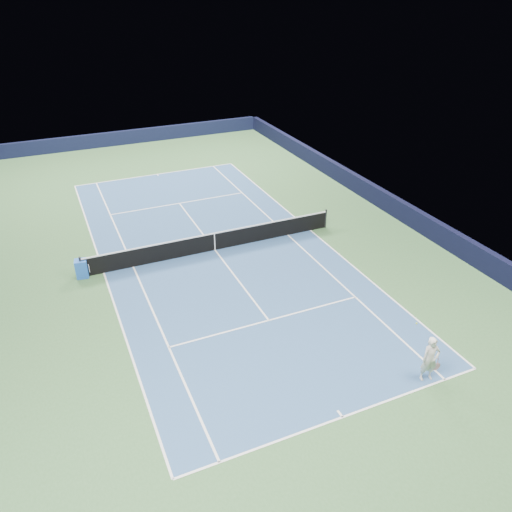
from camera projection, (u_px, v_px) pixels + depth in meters
name	position (u px, v px, depth m)	size (l,w,h in m)	color
ground	(215.00, 250.00, 25.11)	(40.00, 40.00, 0.00)	#355D33
wall_far	(133.00, 137.00, 40.61)	(22.00, 0.35, 1.10)	black
wall_right	(392.00, 205.00, 28.63)	(0.35, 40.00, 1.10)	black
court_surface	(215.00, 250.00, 25.11)	(10.97, 23.77, 0.01)	#2D4F7E
baseline_far	(157.00, 174.00, 34.56)	(10.97, 0.08, 0.00)	white
baseline_near	(343.00, 417.00, 15.65)	(10.97, 0.08, 0.00)	white
sideline_doubles_right	(310.00, 230.00, 27.03)	(0.08, 23.77, 0.00)	white
sideline_doubles_left	(104.00, 273.00, 23.18)	(0.08, 23.77, 0.00)	white
sideline_singles_right	(288.00, 235.00, 26.55)	(0.08, 23.77, 0.00)	white
sideline_singles_left	(133.00, 267.00, 23.66)	(0.08, 23.77, 0.00)	white
service_line_far	(179.00, 203.00, 30.20)	(8.23, 0.08, 0.00)	white
service_line_near	(269.00, 320.00, 20.01)	(8.23, 0.08, 0.00)	white
center_service_line	(215.00, 250.00, 25.10)	(0.08, 12.80, 0.00)	white
center_mark_far	(158.00, 175.00, 34.44)	(0.08, 0.30, 0.00)	white
center_mark_near	(340.00, 414.00, 15.77)	(0.08, 0.30, 0.00)	white
tennis_net	(215.00, 241.00, 24.86)	(12.90, 0.10, 1.07)	black
sponsor_cube	(82.00, 269.00, 22.69)	(0.62, 0.56, 0.87)	blue
tennis_player	(430.00, 359.00, 16.73)	(0.82, 1.30, 1.72)	silver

